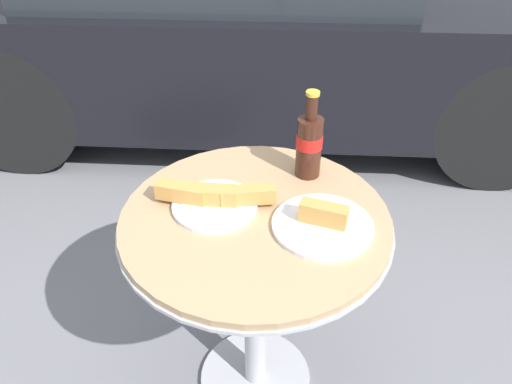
{
  "coord_description": "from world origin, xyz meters",
  "views": [
    {
      "loc": [
        0.07,
        -0.99,
        1.51
      ],
      "look_at": [
        0.0,
        0.03,
        0.76
      ],
      "focal_mm": 35.0,
      "sensor_mm": 36.0,
      "label": 1
    }
  ],
  "objects_px": {
    "cola_bottle_left": "(309,143)",
    "lunch_plate_near": "(215,199)",
    "parked_car": "(254,16)",
    "lunch_plate_far": "(323,223)",
    "bistro_table": "(255,260)"
  },
  "relations": [
    {
      "from": "bistro_table",
      "to": "parked_car",
      "type": "bearing_deg",
      "value": 93.86
    },
    {
      "from": "cola_bottle_left",
      "to": "lunch_plate_far",
      "type": "relative_size",
      "value": 1.01
    },
    {
      "from": "lunch_plate_near",
      "to": "cola_bottle_left",
      "type": "bearing_deg",
      "value": 34.41
    },
    {
      "from": "cola_bottle_left",
      "to": "parked_car",
      "type": "xyz_separation_m",
      "value": [
        -0.27,
        1.82,
        -0.2
      ]
    },
    {
      "from": "cola_bottle_left",
      "to": "parked_car",
      "type": "height_order",
      "value": "parked_car"
    },
    {
      "from": "lunch_plate_near",
      "to": "parked_car",
      "type": "xyz_separation_m",
      "value": [
        -0.03,
        1.98,
        -0.12
      ]
    },
    {
      "from": "cola_bottle_left",
      "to": "lunch_plate_far",
      "type": "distance_m",
      "value": 0.25
    },
    {
      "from": "cola_bottle_left",
      "to": "lunch_plate_far",
      "type": "height_order",
      "value": "cola_bottle_left"
    },
    {
      "from": "lunch_plate_near",
      "to": "parked_car",
      "type": "relative_size",
      "value": 0.08
    },
    {
      "from": "lunch_plate_far",
      "to": "parked_car",
      "type": "xyz_separation_m",
      "value": [
        -0.31,
        2.05,
        -0.12
      ]
    },
    {
      "from": "bistro_table",
      "to": "cola_bottle_left",
      "type": "distance_m",
      "value": 0.35
    },
    {
      "from": "parked_car",
      "to": "bistro_table",
      "type": "bearing_deg",
      "value": -86.14
    },
    {
      "from": "lunch_plate_far",
      "to": "parked_car",
      "type": "height_order",
      "value": "parked_car"
    },
    {
      "from": "cola_bottle_left",
      "to": "lunch_plate_near",
      "type": "distance_m",
      "value": 0.31
    },
    {
      "from": "cola_bottle_left",
      "to": "lunch_plate_near",
      "type": "xyz_separation_m",
      "value": [
        -0.24,
        -0.17,
        -0.08
      ]
    }
  ]
}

